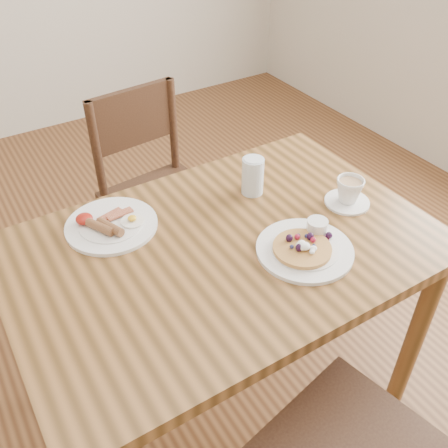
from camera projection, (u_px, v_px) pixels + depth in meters
name	position (u px, v px, depth m)	size (l,w,h in m)	color
ground	(224.00, 395.00, 1.88)	(5.00, 5.00, 0.00)	#502D17
dining_table	(224.00, 269.00, 1.47)	(1.20, 0.80, 0.75)	brown
chair_far	(156.00, 188.00, 2.09)	(0.46, 0.46, 0.88)	#3F2717
pancake_plate	(305.00, 247.00, 1.38)	(0.27, 0.27, 0.06)	white
breakfast_plate	(110.00, 224.00, 1.46)	(0.27, 0.27, 0.04)	white
teacup_saucer	(349.00, 193.00, 1.54)	(0.14, 0.14, 0.09)	white
water_glass	(253.00, 176.00, 1.57)	(0.07, 0.07, 0.12)	silver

